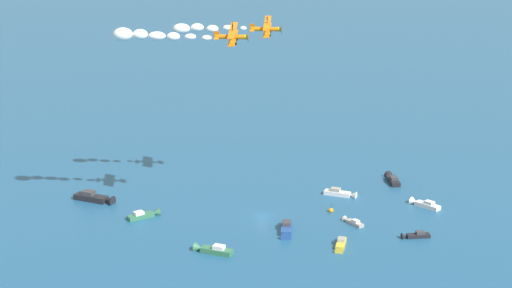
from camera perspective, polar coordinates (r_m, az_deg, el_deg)
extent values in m
plane|color=#1E517A|center=(183.33, 0.42, -4.86)|extent=(2000.00, 2000.00, 0.00)
cube|color=#23478C|center=(175.59, 2.06, -5.68)|extent=(5.46, 6.72, 1.06)
cone|color=#23478C|center=(171.83, 2.02, -6.19)|extent=(2.72, 2.60, 2.13)
cube|color=#38383D|center=(175.70, 2.07, -5.34)|extent=(2.71, 2.88, 0.80)
cube|color=black|center=(175.32, 10.85, -6.07)|extent=(4.40, 4.37, 0.75)
cone|color=black|center=(174.48, 9.95, -6.14)|extent=(1.91, 1.92, 1.50)
cube|color=#38383D|center=(175.17, 10.97, -5.87)|extent=(2.02, 2.01, 0.56)
cube|color=black|center=(195.65, -11.03, -3.57)|extent=(8.30, 4.30, 1.27)
cone|color=black|center=(193.03, -9.85, -3.79)|extent=(2.56, 2.94, 2.54)
cube|color=#38383D|center=(195.61, -11.19, -3.24)|extent=(3.17, 2.62, 0.95)
cube|color=#33704C|center=(183.60, -7.76, -4.83)|extent=(3.68, 6.14, 0.94)
cone|color=#33704C|center=(185.05, -6.76, -4.62)|extent=(2.26, 2.03, 1.87)
cube|color=silver|center=(183.13, -7.89, -4.62)|extent=(2.09, 2.43, 0.70)
cube|color=white|center=(196.20, 5.49, -3.32)|extent=(6.37, 3.46, 0.97)
cone|color=white|center=(195.24, 6.53, -3.45)|extent=(2.01, 2.28, 1.94)
cube|color=gray|center=(196.04, 5.37, -3.07)|extent=(2.46, 2.06, 0.73)
cube|color=black|center=(206.05, 9.20, -2.47)|extent=(5.88, 6.07, 1.02)
cone|color=black|center=(209.63, 8.93, -2.12)|extent=(2.62, 2.60, 2.05)
cube|color=#38383D|center=(205.32, 9.25, -2.28)|extent=(2.73, 2.76, 0.77)
cube|color=white|center=(191.65, 11.46, -4.08)|extent=(6.04, 2.65, 0.93)
cone|color=white|center=(193.50, 10.58, -3.83)|extent=(1.74, 2.06, 1.87)
cube|color=silver|center=(191.14, 11.58, -3.89)|extent=(2.23, 1.76, 0.70)
cube|color=#9E9993|center=(179.70, 6.65, -5.31)|extent=(4.57, 2.59, 0.70)
cone|color=#9E9993|center=(181.51, 6.08, -5.06)|extent=(1.47, 1.66, 1.39)
cube|color=silver|center=(179.25, 6.72, -5.16)|extent=(1.78, 1.51, 0.52)
cube|color=#33704C|center=(165.10, -2.66, -7.20)|extent=(6.60, 3.61, 1.01)
cone|color=#33704C|center=(166.62, -3.87, -6.99)|extent=(2.09, 2.37, 2.01)
cube|color=silver|center=(164.57, -2.51, -6.94)|extent=(2.55, 2.14, 0.75)
cube|color=gold|center=(169.21, 5.74, -6.68)|extent=(3.81, 5.47, 0.84)
cone|color=gold|center=(166.26, 5.62, -7.12)|extent=(2.10, 1.95, 1.68)
cube|color=gray|center=(169.28, 5.76, -6.40)|extent=(2.02, 2.25, 0.63)
sphere|color=orange|center=(186.09, 5.06, -4.47)|extent=(1.10, 1.10, 1.10)
cylinder|color=black|center=(185.71, 5.07, -4.17)|extent=(0.08, 0.08, 1.00)
cylinder|color=orange|center=(180.67, 0.67, 7.73)|extent=(6.03, 4.34, 1.13)
cylinder|color=yellow|center=(180.45, 1.59, 7.72)|extent=(1.18, 1.39, 1.26)
cylinder|color=#4C4C51|center=(180.43, 1.73, 7.72)|extent=(1.57, 2.47, 2.88)
cube|color=orange|center=(180.76, 0.77, 7.66)|extent=(4.76, 6.55, 2.25)
cube|color=orange|center=(180.05, 0.75, 8.12)|extent=(4.76, 6.55, 2.25)
cylinder|color=yellow|center=(182.67, 0.82, 8.23)|extent=(0.39, 0.54, 1.58)
cylinder|color=yellow|center=(181.21, 0.78, 8.01)|extent=(0.39, 0.54, 1.58)
cylinder|color=yellow|center=(179.60, 0.74, 7.76)|extent=(0.39, 0.54, 1.58)
cylinder|color=yellow|center=(178.15, 0.70, 7.53)|extent=(0.39, 0.54, 1.58)
cube|color=orange|center=(180.68, -0.25, 7.90)|extent=(1.17, 0.97, 1.18)
cube|color=orange|center=(180.92, -0.24, 7.75)|extent=(2.04, 2.52, 0.82)
cylinder|color=black|center=(181.85, 0.95, 7.57)|extent=(0.66, 0.57, 0.61)
cylinder|color=black|center=(180.24, 0.91, 7.32)|extent=(0.66, 0.57, 0.61)
cylinder|color=#262628|center=(179.86, 0.75, 8.25)|extent=(0.25, 0.33, 0.88)
cylinder|color=black|center=(179.95, 0.75, 8.26)|extent=(0.30, 0.37, 0.78)
cylinder|color=black|center=(179.77, 0.75, 8.23)|extent=(0.30, 0.37, 0.78)
cube|color=black|center=(179.58, 0.75, 8.43)|extent=(0.42, 0.51, 0.60)
sphere|color=brown|center=(179.42, 0.74, 8.54)|extent=(0.21, 0.21, 0.21)
cylinder|color=black|center=(179.94, 0.76, 8.53)|extent=(0.38, 0.54, 0.26)
cylinder|color=black|center=(179.12, 0.73, 8.41)|extent=(0.38, 0.54, 0.26)
ellipsoid|color=white|center=(181.41, -0.86, 7.78)|extent=(1.92, 1.89, 1.24)
ellipsoid|color=white|center=(181.40, -1.92, 7.81)|extent=(2.65, 2.51, 1.52)
ellipsoid|color=white|center=(182.05, -2.95, 7.74)|extent=(3.41, 3.28, 2.03)
ellipsoid|color=white|center=(182.79, -3.97, 7.82)|extent=(3.71, 3.59, 2.26)
ellipsoid|color=white|center=(182.74, -5.03, 7.73)|extent=(4.76, 4.54, 2.78)
cylinder|color=orange|center=(165.53, -1.66, 7.22)|extent=(6.03, 4.34, 1.13)
cylinder|color=yellow|center=(165.20, -0.66, 7.20)|extent=(1.18, 1.39, 1.26)
cylinder|color=#4C4C51|center=(165.16, -0.51, 7.20)|extent=(1.57, 2.47, 2.88)
cube|color=orange|center=(165.62, -1.55, 7.13)|extent=(4.76, 6.55, 2.25)
cube|color=orange|center=(164.90, -1.58, 7.63)|extent=(4.76, 6.55, 2.25)
cylinder|color=yellow|center=(167.50, -1.47, 7.77)|extent=(0.39, 0.54, 1.58)
cylinder|color=yellow|center=(166.06, -1.53, 7.52)|extent=(0.39, 0.54, 1.58)
cylinder|color=yellow|center=(164.46, -1.60, 7.24)|extent=(0.39, 0.54, 1.58)
cylinder|color=yellow|center=(163.02, -1.67, 6.99)|extent=(0.39, 0.54, 1.58)
cube|color=orange|center=(165.66, -2.66, 7.40)|extent=(1.17, 0.97, 1.18)
cube|color=orange|center=(165.90, -2.65, 7.23)|extent=(2.04, 2.52, 0.82)
cylinder|color=black|center=(166.68, -1.34, 7.04)|extent=(0.66, 0.57, 0.61)
cylinder|color=black|center=(165.09, -1.41, 6.76)|extent=(0.66, 0.57, 0.61)
cylinder|color=#262628|center=(164.70, -1.59, 7.77)|extent=(0.25, 0.33, 0.88)
cylinder|color=black|center=(164.79, -1.58, 7.79)|extent=(0.30, 0.37, 0.78)
cylinder|color=black|center=(164.61, -1.59, 7.76)|extent=(0.30, 0.37, 0.78)
cube|color=black|center=(164.42, -1.60, 7.98)|extent=(0.42, 0.51, 0.60)
sphere|color=tan|center=(164.25, -1.60, 8.10)|extent=(0.21, 0.21, 0.21)
cylinder|color=black|center=(164.48, -1.59, 8.16)|extent=(0.33, 0.46, 0.46)
cylinder|color=black|center=(163.98, -1.61, 8.07)|extent=(0.19, 0.23, 0.59)
ellipsoid|color=white|center=(166.21, -3.33, 7.14)|extent=(2.46, 2.29, 1.33)
ellipsoid|color=white|center=(167.12, -4.44, 7.20)|extent=(2.86, 2.67, 1.57)
ellipsoid|color=white|center=(167.35, -5.58, 7.20)|extent=(3.48, 3.38, 2.14)
ellipsoid|color=white|center=(168.27, -6.67, 7.22)|extent=(4.22, 3.90, 2.25)
ellipsoid|color=white|center=(168.84, -7.79, 7.31)|extent=(4.06, 4.04, 2.66)
ellipsoid|color=white|center=(168.96, -8.94, 7.30)|extent=(5.25, 5.19, 3.39)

